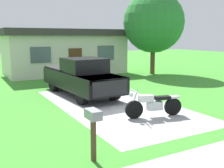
{
  "coord_description": "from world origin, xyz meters",
  "views": [
    {
      "loc": [
        -5.6,
        -9.97,
        2.91
      ],
      "look_at": [
        -0.05,
        0.14,
        0.9
      ],
      "focal_mm": 43.36,
      "sensor_mm": 36.0,
      "label": 1
    }
  ],
  "objects_px": {
    "motorcycle": "(154,104)",
    "pickup_truck": "(80,76)",
    "neighbor_house": "(64,51)",
    "shade_tree": "(154,22)",
    "mailbox": "(93,121)"
  },
  "relations": [
    {
      "from": "pickup_truck",
      "to": "shade_tree",
      "type": "height_order",
      "value": "shade_tree"
    },
    {
      "from": "pickup_truck",
      "to": "shade_tree",
      "type": "bearing_deg",
      "value": 30.04
    },
    {
      "from": "mailbox",
      "to": "shade_tree",
      "type": "height_order",
      "value": "shade_tree"
    },
    {
      "from": "pickup_truck",
      "to": "neighbor_house",
      "type": "xyz_separation_m",
      "value": [
        2.09,
        8.58,
        0.84
      ]
    },
    {
      "from": "motorcycle",
      "to": "pickup_truck",
      "type": "xyz_separation_m",
      "value": [
        -0.89,
        4.85,
        0.48
      ]
    },
    {
      "from": "motorcycle",
      "to": "pickup_truck",
      "type": "bearing_deg",
      "value": 100.34
    },
    {
      "from": "motorcycle",
      "to": "pickup_truck",
      "type": "height_order",
      "value": "pickup_truck"
    },
    {
      "from": "motorcycle",
      "to": "shade_tree",
      "type": "xyz_separation_m",
      "value": [
        7.16,
        9.51,
        3.56
      ]
    },
    {
      "from": "motorcycle",
      "to": "mailbox",
      "type": "xyz_separation_m",
      "value": [
        -3.46,
        -2.22,
        0.51
      ]
    },
    {
      "from": "shade_tree",
      "to": "neighbor_house",
      "type": "relative_size",
      "value": 0.67
    },
    {
      "from": "shade_tree",
      "to": "neighbor_house",
      "type": "height_order",
      "value": "shade_tree"
    },
    {
      "from": "pickup_truck",
      "to": "shade_tree",
      "type": "relative_size",
      "value": 0.9
    },
    {
      "from": "pickup_truck",
      "to": "neighbor_house",
      "type": "height_order",
      "value": "neighbor_house"
    },
    {
      "from": "motorcycle",
      "to": "neighbor_house",
      "type": "xyz_separation_m",
      "value": [
        1.2,
        13.44,
        1.32
      ]
    },
    {
      "from": "motorcycle",
      "to": "shade_tree",
      "type": "bearing_deg",
      "value": 53.01
    }
  ]
}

